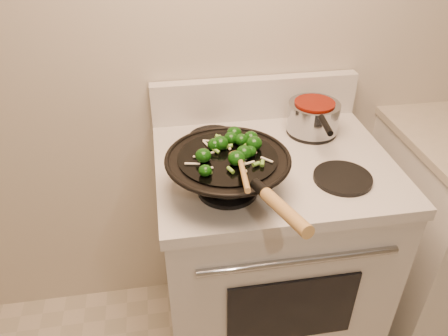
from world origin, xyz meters
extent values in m
plane|color=beige|center=(0.00, 1.50, 1.30)|extent=(3.50, 0.00, 3.50)
cube|color=silver|center=(-0.28, 1.17, 0.44)|extent=(0.76, 0.64, 0.88)
cube|color=silver|center=(-0.28, 1.17, 0.90)|extent=(0.78, 0.66, 0.04)
cube|color=silver|center=(-0.28, 1.47, 1.00)|extent=(0.78, 0.05, 0.16)
cylinder|color=#96999E|center=(-0.28, 0.84, 0.78)|extent=(0.60, 0.02, 0.02)
cube|color=black|center=(-0.28, 0.84, 0.55)|extent=(0.42, 0.01, 0.28)
cylinder|color=black|center=(-0.46, 1.02, 0.93)|extent=(0.18, 0.18, 0.01)
cylinder|color=black|center=(-0.10, 1.02, 0.93)|extent=(0.18, 0.18, 0.01)
cylinder|color=black|center=(-0.46, 1.32, 0.93)|extent=(0.18, 0.18, 0.01)
cylinder|color=black|center=(-0.10, 1.32, 0.93)|extent=(0.18, 0.18, 0.01)
torus|color=black|center=(-0.46, 1.02, 1.04)|extent=(0.36, 0.36, 0.01)
cylinder|color=black|center=(-0.46, 1.02, 1.04)|extent=(0.28, 0.28, 0.01)
cylinder|color=black|center=(-0.41, 0.82, 1.07)|extent=(0.04, 0.06, 0.04)
cylinder|color=#AB7F43|center=(-0.38, 0.71, 1.09)|extent=(0.07, 0.19, 0.06)
ellipsoid|color=#0C3708|center=(-0.41, 1.01, 1.06)|extent=(0.04, 0.04, 0.04)
cylinder|color=#44742A|center=(-0.40, 1.01, 1.05)|extent=(0.02, 0.01, 0.01)
ellipsoid|color=#0C3708|center=(-0.44, 1.09, 1.06)|extent=(0.04, 0.04, 0.04)
ellipsoid|color=#0C3708|center=(-0.42, 1.12, 1.06)|extent=(0.05, 0.05, 0.04)
ellipsoid|color=#0C3708|center=(-0.41, 1.08, 1.06)|extent=(0.04, 0.04, 0.03)
cylinder|color=#44742A|center=(-0.40, 1.08, 1.05)|extent=(0.02, 0.01, 0.01)
ellipsoid|color=#0C3708|center=(-0.39, 1.01, 1.06)|extent=(0.04, 0.04, 0.03)
ellipsoid|color=#0C3708|center=(-0.53, 1.01, 1.06)|extent=(0.05, 0.05, 0.04)
ellipsoid|color=#0C3708|center=(-0.49, 1.06, 1.06)|extent=(0.04, 0.04, 0.04)
cylinder|color=#44742A|center=(-0.48, 1.06, 1.05)|extent=(0.02, 0.02, 0.01)
ellipsoid|color=#0C3708|center=(-0.47, 1.07, 1.06)|extent=(0.05, 0.05, 0.04)
ellipsoid|color=#0C3708|center=(-0.38, 1.05, 1.06)|extent=(0.05, 0.05, 0.04)
ellipsoid|color=#0C3708|center=(-0.53, 0.94, 1.06)|extent=(0.04, 0.04, 0.03)
cylinder|color=#44742A|center=(-0.52, 0.94, 1.05)|extent=(0.02, 0.02, 0.02)
ellipsoid|color=#0C3708|center=(-0.38, 1.09, 1.06)|extent=(0.04, 0.04, 0.04)
ellipsoid|color=#0C3708|center=(-0.44, 0.98, 1.06)|extent=(0.05, 0.05, 0.04)
ellipsoid|color=#0C3708|center=(-0.47, 1.06, 1.06)|extent=(0.03, 0.03, 0.03)
cylinder|color=#44742A|center=(-0.46, 1.06, 1.05)|extent=(0.02, 0.02, 0.02)
cube|color=white|center=(-0.42, 1.01, 1.05)|extent=(0.03, 0.04, 0.00)
cube|color=white|center=(-0.47, 1.08, 1.05)|extent=(0.03, 0.02, 0.00)
cube|color=white|center=(-0.52, 1.04, 1.05)|extent=(0.05, 0.03, 0.00)
cube|color=white|center=(-0.56, 1.00, 1.05)|extent=(0.04, 0.02, 0.00)
cube|color=white|center=(-0.51, 1.09, 1.05)|extent=(0.02, 0.04, 0.00)
cube|color=white|center=(-0.53, 0.96, 1.05)|extent=(0.04, 0.01, 0.00)
cube|color=white|center=(-0.35, 0.98, 1.05)|extent=(0.03, 0.03, 0.00)
cube|color=white|center=(-0.41, 0.97, 1.05)|extent=(0.05, 0.02, 0.00)
cube|color=white|center=(-0.50, 1.11, 1.05)|extent=(0.04, 0.02, 0.00)
cube|color=white|center=(-0.53, 1.02, 1.05)|extent=(0.05, 0.03, 0.00)
cylinder|color=#63A134|center=(-0.37, 0.96, 1.05)|extent=(0.02, 0.03, 0.02)
cylinder|color=#63A134|center=(-0.39, 0.96, 1.05)|extent=(0.03, 0.02, 0.02)
cylinder|color=#63A134|center=(-0.49, 1.04, 1.05)|extent=(0.02, 0.03, 0.01)
cylinder|color=#63A134|center=(-0.46, 0.94, 1.05)|extent=(0.01, 0.02, 0.01)
cylinder|color=#63A134|center=(-0.47, 1.12, 1.05)|extent=(0.03, 0.02, 0.02)
cylinder|color=#63A134|center=(-0.45, 1.06, 1.05)|extent=(0.02, 0.02, 0.01)
cylinder|color=#63A134|center=(-0.40, 1.06, 1.05)|extent=(0.02, 0.02, 0.01)
cylinder|color=#63A134|center=(-0.47, 1.12, 1.05)|extent=(0.02, 0.03, 0.02)
sphere|color=beige|center=(-0.45, 1.05, 1.05)|extent=(0.01, 0.01, 0.01)
sphere|color=beige|center=(-0.42, 0.93, 1.05)|extent=(0.01, 0.01, 0.01)
sphere|color=beige|center=(-0.38, 1.02, 1.05)|extent=(0.01, 0.01, 0.01)
sphere|color=beige|center=(-0.42, 0.97, 1.05)|extent=(0.01, 0.01, 0.01)
ellipsoid|color=#AB7F43|center=(-0.43, 1.01, 1.05)|extent=(0.06, 0.05, 0.02)
cylinder|color=#AB7F43|center=(-0.44, 0.89, 1.08)|extent=(0.04, 0.24, 0.07)
cylinder|color=#96999E|center=(-0.10, 1.32, 0.98)|extent=(0.18, 0.18, 0.10)
cylinder|color=#690F05|center=(-0.10, 1.32, 1.04)|extent=(0.14, 0.14, 0.01)
cylinder|color=black|center=(-0.11, 1.17, 1.03)|extent=(0.03, 0.11, 0.02)
camera|label=1|loc=(-0.63, 0.00, 1.71)|focal=35.00mm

